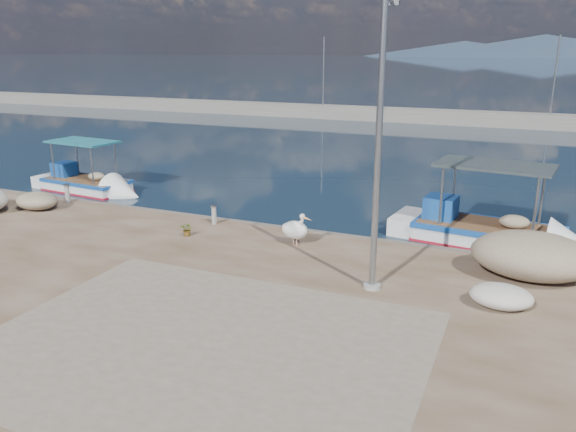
# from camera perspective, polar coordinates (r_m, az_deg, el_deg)

# --- Properties ---
(ground) EXTENTS (1400.00, 1400.00, 0.00)m
(ground) POSITION_cam_1_polar(r_m,az_deg,el_deg) (14.89, -5.89, -8.64)
(ground) COLOR #162635
(ground) RESTS_ON ground
(quay) EXTENTS (44.00, 22.00, 0.50)m
(quay) POSITION_cam_1_polar(r_m,az_deg,el_deg) (10.69, -22.73, -19.46)
(quay) COLOR #523A23
(quay) RESTS_ON ground
(quay_patch) EXTENTS (9.00, 7.00, 0.01)m
(quay_patch) POSITION_cam_1_polar(r_m,az_deg,el_deg) (11.92, -8.83, -12.84)
(quay_patch) COLOR gray
(quay_patch) RESTS_ON quay
(breakwater) EXTENTS (120.00, 2.20, 7.50)m
(breakwater) POSITION_cam_1_polar(r_m,az_deg,el_deg) (52.45, 16.15, 9.62)
(breakwater) COLOR gray
(breakwater) RESTS_ON ground
(mountains) EXTENTS (370.00, 280.00, 22.00)m
(mountains) POSITION_cam_1_polar(r_m,az_deg,el_deg) (661.72, 24.13, 15.40)
(mountains) COLOR #28384C
(mountains) RESTS_ON ground
(boat_left) EXTENTS (5.82, 2.35, 2.73)m
(boat_left) POSITION_cam_1_polar(r_m,az_deg,el_deg) (27.85, -19.83, 2.87)
(boat_left) COLOR white
(boat_left) RESTS_ON ground
(boat_right) EXTENTS (6.83, 2.95, 3.18)m
(boat_right) POSITION_cam_1_polar(r_m,az_deg,el_deg) (20.22, 19.43, -1.90)
(boat_right) COLOR white
(boat_right) RESTS_ON ground
(pelican) EXTENTS (1.11, 0.73, 1.05)m
(pelican) POSITION_cam_1_polar(r_m,az_deg,el_deg) (17.30, 0.76, -1.37)
(pelican) COLOR tan
(pelican) RESTS_ON quay
(lamp_post) EXTENTS (0.44, 0.96, 7.00)m
(lamp_post) POSITION_cam_1_polar(r_m,az_deg,el_deg) (13.58, 9.13, 5.66)
(lamp_post) COLOR gray
(lamp_post) RESTS_ON quay
(bollard_near) EXTENTS (0.22, 0.22, 0.67)m
(bollard_near) POSITION_cam_1_polar(r_m,az_deg,el_deg) (19.58, -7.53, 0.23)
(bollard_near) COLOR gray
(bollard_near) RESTS_ON quay
(bollard_far) EXTENTS (0.24, 0.24, 0.73)m
(bollard_far) POSITION_cam_1_polar(r_m,az_deg,el_deg) (23.89, -21.51, 2.25)
(bollard_far) COLOR gray
(bollard_far) RESTS_ON quay
(potted_plant) EXTENTS (0.42, 0.37, 0.46)m
(potted_plant) POSITION_cam_1_polar(r_m,az_deg,el_deg) (18.48, -10.18, -1.33)
(potted_plant) COLOR #33722D
(potted_plant) RESTS_ON quay
(net_pile_b) EXTENTS (1.67, 1.30, 0.65)m
(net_pile_b) POSITION_cam_1_polar(r_m,az_deg,el_deg) (23.29, -24.15, 1.42)
(net_pile_b) COLOR tan
(net_pile_b) RESTS_ON quay
(net_pile_c) EXTENTS (3.13, 2.24, 1.23)m
(net_pile_c) POSITION_cam_1_polar(r_m,az_deg,el_deg) (16.13, 23.56, -3.71)
(net_pile_c) COLOR tan
(net_pile_c) RESTS_ON quay
(net_pile_d) EXTENTS (1.45, 1.09, 0.54)m
(net_pile_d) POSITION_cam_1_polar(r_m,az_deg,el_deg) (14.17, 20.84, -7.63)
(net_pile_d) COLOR silver
(net_pile_d) RESTS_ON quay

